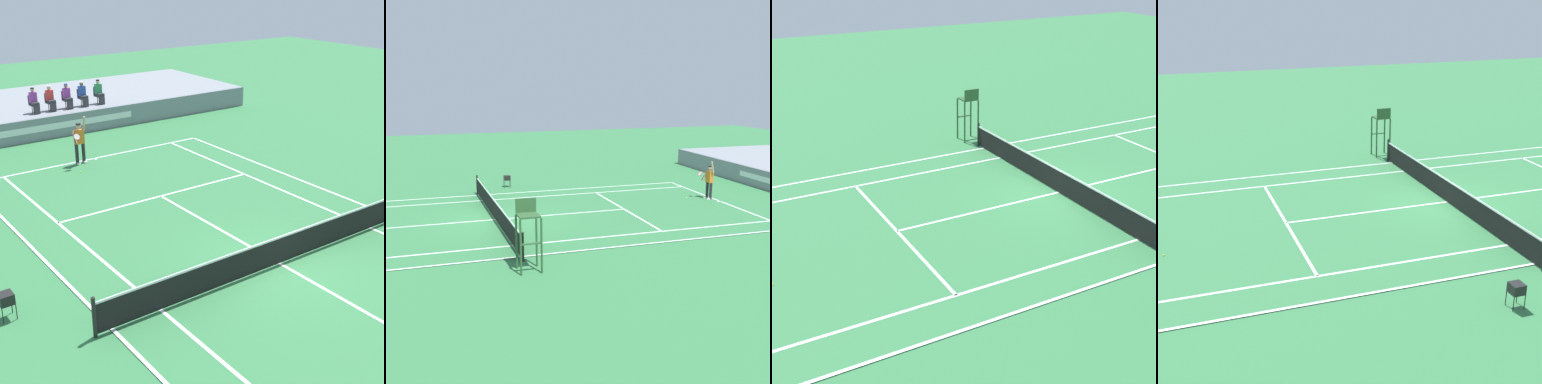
# 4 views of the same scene
# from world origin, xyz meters

# --- Properties ---
(ground_plane) EXTENTS (80.00, 80.00, 0.00)m
(ground_plane) POSITION_xyz_m (0.00, 0.00, 0.00)
(ground_plane) COLOR #337542
(court) EXTENTS (11.08, 23.88, 0.03)m
(court) POSITION_xyz_m (0.00, 0.00, 0.01)
(court) COLOR #337542
(court) RESTS_ON ground
(net) EXTENTS (11.98, 0.10, 1.07)m
(net) POSITION_xyz_m (0.00, 0.00, 0.52)
(net) COLOR black
(net) RESTS_ON ground
(tennis_player) EXTENTS (0.76, 0.65, 2.08)m
(tennis_player) POSITION_xyz_m (-0.78, 11.62, 0.99)
(tennis_player) COLOR #232328
(tennis_player) RESTS_ON ground
(tennis_ball) EXTENTS (0.07, 0.07, 0.07)m
(tennis_ball) POSITION_xyz_m (-1.29, 10.58, 0.03)
(tennis_ball) COLOR #D1E533
(tennis_ball) RESTS_ON ground
(umpire_chair) EXTENTS (0.77, 0.77, 2.44)m
(umpire_chair) POSITION_xyz_m (6.88, 0.00, 1.56)
(umpire_chair) COLOR #2D562D
(umpire_chair) RESTS_ON ground
(ball_hopper) EXTENTS (0.36, 0.36, 0.70)m
(ball_hopper) POSITION_xyz_m (-7.34, 1.95, 0.57)
(ball_hopper) COLOR black
(ball_hopper) RESTS_ON ground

